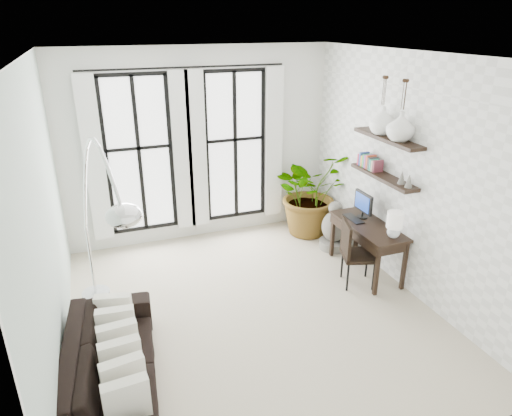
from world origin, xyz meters
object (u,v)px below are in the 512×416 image
buddha (334,229)px  arc_lamp (96,186)px  sofa (111,366)px  desk_chair (353,250)px  plant (310,192)px  desk (370,229)px

buddha → arc_lamp: bearing=-163.0°
arc_lamp → sofa: bearing=-96.2°
sofa → desk_chair: bearing=-68.5°
plant → buddha: plant is taller
plant → buddha: (0.10, -0.72, -0.41)m
plant → arc_lamp: (-3.49, -1.82, 1.16)m
sofa → plant: 4.55m
plant → buddha: 0.83m
plant → desk_chair: bearing=-97.0°
desk → buddha: 0.98m
sofa → desk: (3.75, 1.14, 0.40)m
desk → arc_lamp: (-3.64, -0.20, 1.19)m
desk_chair → arc_lamp: 3.55m
desk_chair → buddha: (0.32, 1.08, -0.20)m
sofa → desk: desk is taller
desk_chair → arc_lamp: arc_lamp is taller
desk_chair → arc_lamp: (-3.27, -0.02, 1.37)m
sofa → desk: size_ratio=1.68×
plant → sofa: bearing=-142.5°
plant → arc_lamp: 4.11m
desk_chair → buddha: bearing=91.5°
sofa → desk: 3.94m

